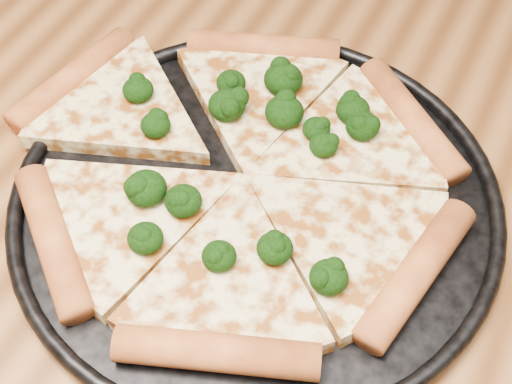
% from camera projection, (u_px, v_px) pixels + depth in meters
% --- Properties ---
extents(dining_table, '(1.20, 0.90, 0.75)m').
position_uv_depth(dining_table, '(227.00, 290.00, 0.61)').
color(dining_table, brown).
rests_on(dining_table, ground).
extents(pizza_pan, '(0.35, 0.35, 0.02)m').
position_uv_depth(pizza_pan, '(256.00, 199.00, 0.54)').
color(pizza_pan, black).
rests_on(pizza_pan, dining_table).
extents(pizza, '(0.35, 0.33, 0.02)m').
position_uv_depth(pizza, '(238.00, 172.00, 0.55)').
color(pizza, beige).
rests_on(pizza, pizza_pan).
extents(broccoli_florets, '(0.22, 0.20, 0.02)m').
position_uv_depth(broccoli_florets, '(249.00, 147.00, 0.55)').
color(broccoli_florets, black).
rests_on(broccoli_florets, pizza).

